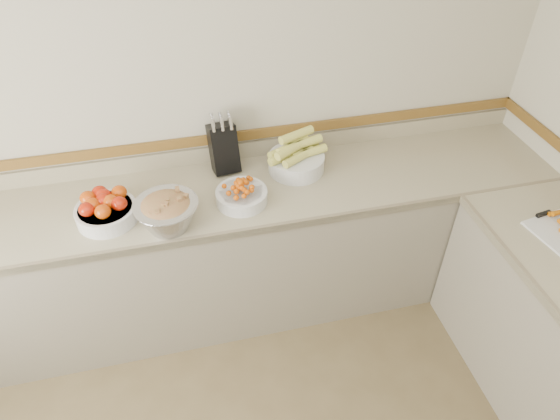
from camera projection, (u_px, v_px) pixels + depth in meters
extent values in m
plane|color=#AFA890|center=(188.00, 101.00, 2.66)|extent=(4.00, 0.00, 4.00)
cube|color=gray|center=(203.00, 199.00, 2.69)|extent=(4.00, 0.65, 0.04)
cube|color=slate|center=(210.00, 257.00, 2.98)|extent=(4.00, 0.63, 0.86)
cube|color=#71654C|center=(211.00, 238.00, 2.46)|extent=(4.00, 0.02, 0.04)
cube|color=gray|center=(195.00, 156.00, 2.88)|extent=(4.00, 0.02, 0.10)
cube|color=brown|center=(193.00, 142.00, 2.81)|extent=(4.00, 0.02, 0.06)
cube|color=black|center=(224.00, 148.00, 2.78)|extent=(0.17, 0.20, 0.29)
cylinder|color=silver|center=(213.00, 125.00, 2.64)|extent=(0.02, 0.04, 0.08)
cylinder|color=silver|center=(222.00, 124.00, 2.65)|extent=(0.02, 0.04, 0.08)
cylinder|color=silver|center=(231.00, 123.00, 2.66)|extent=(0.02, 0.04, 0.08)
cylinder|color=silver|center=(213.00, 122.00, 2.66)|extent=(0.02, 0.04, 0.08)
cylinder|color=silver|center=(221.00, 121.00, 2.67)|extent=(0.02, 0.04, 0.08)
cylinder|color=silver|center=(230.00, 120.00, 2.68)|extent=(0.02, 0.04, 0.08)
cylinder|color=silver|center=(212.00, 120.00, 2.68)|extent=(0.02, 0.04, 0.08)
cylinder|color=silver|center=(221.00, 119.00, 2.69)|extent=(0.02, 0.04, 0.08)
cylinder|color=silver|center=(229.00, 118.00, 2.70)|extent=(0.02, 0.04, 0.08)
cylinder|color=silver|center=(107.00, 213.00, 2.51)|extent=(0.30, 0.30, 0.08)
torus|color=silver|center=(105.00, 208.00, 2.48)|extent=(0.31, 0.31, 0.01)
cylinder|color=white|center=(105.00, 208.00, 2.48)|extent=(0.27, 0.27, 0.01)
ellipsoid|color=#A41906|center=(87.00, 209.00, 2.41)|extent=(0.08, 0.08, 0.07)
ellipsoid|color=#B33B06|center=(103.00, 212.00, 2.40)|extent=(0.08, 0.08, 0.07)
ellipsoid|color=#A41906|center=(119.00, 203.00, 2.45)|extent=(0.08, 0.08, 0.07)
ellipsoid|color=#B33B06|center=(88.00, 198.00, 2.48)|extent=(0.08, 0.08, 0.07)
ellipsoid|color=#A41906|center=(103.00, 200.00, 2.47)|extent=(0.08, 0.08, 0.07)
ellipsoid|color=#B33B06|center=(119.00, 192.00, 2.52)|extent=(0.08, 0.08, 0.07)
ellipsoid|color=#A41906|center=(100.00, 193.00, 2.51)|extent=(0.08, 0.08, 0.07)
ellipsoid|color=#B33B06|center=(111.00, 202.00, 2.46)|extent=(0.08, 0.08, 0.07)
ellipsoid|color=#A41906|center=(104.00, 196.00, 2.49)|extent=(0.08, 0.08, 0.07)
ellipsoid|color=#B33B06|center=(93.00, 205.00, 2.44)|extent=(0.08, 0.08, 0.07)
cylinder|color=silver|center=(242.00, 196.00, 2.62)|extent=(0.27, 0.27, 0.07)
torus|color=silver|center=(241.00, 192.00, 2.60)|extent=(0.27, 0.27, 0.01)
cylinder|color=white|center=(241.00, 192.00, 2.60)|extent=(0.24, 0.24, 0.01)
sphere|color=#BA4806|center=(244.00, 190.00, 2.54)|extent=(0.03, 0.03, 0.03)
sphere|color=#BA4806|center=(243.00, 181.00, 2.61)|extent=(0.03, 0.03, 0.03)
sphere|color=#BA4806|center=(240.00, 198.00, 2.52)|extent=(0.03, 0.03, 0.03)
sphere|color=#BA4806|center=(234.00, 183.00, 2.58)|extent=(0.03, 0.03, 0.03)
sphere|color=#BA4806|center=(252.00, 190.00, 2.55)|extent=(0.03, 0.03, 0.03)
sphere|color=#BA4806|center=(241.00, 177.00, 2.66)|extent=(0.03, 0.03, 0.03)
sphere|color=#BA4806|center=(251.00, 186.00, 2.57)|extent=(0.03, 0.03, 0.03)
sphere|color=#BA4806|center=(242.00, 181.00, 2.58)|extent=(0.03, 0.03, 0.03)
sphere|color=#BA4806|center=(236.00, 198.00, 2.52)|extent=(0.03, 0.03, 0.03)
sphere|color=#BA4806|center=(232.00, 193.00, 2.54)|extent=(0.03, 0.03, 0.03)
sphere|color=#BA4806|center=(251.00, 182.00, 2.60)|extent=(0.03, 0.03, 0.03)
sphere|color=#BA4806|center=(247.00, 181.00, 2.58)|extent=(0.03, 0.03, 0.03)
sphere|color=#BA4806|center=(240.00, 182.00, 2.58)|extent=(0.03, 0.03, 0.03)
sphere|color=#BA4806|center=(241.00, 182.00, 2.58)|extent=(0.03, 0.03, 0.03)
sphere|color=#BA4806|center=(237.00, 181.00, 2.58)|extent=(0.03, 0.03, 0.03)
sphere|color=#BA4806|center=(242.00, 182.00, 2.56)|extent=(0.03, 0.03, 0.03)
sphere|color=#BA4806|center=(243.00, 180.00, 2.59)|extent=(0.03, 0.03, 0.03)
sphere|color=#BA4806|center=(244.00, 184.00, 2.56)|extent=(0.03, 0.03, 0.03)
sphere|color=#BA4806|center=(239.00, 183.00, 2.55)|extent=(0.03, 0.03, 0.03)
sphere|color=#BA4806|center=(235.00, 181.00, 2.60)|extent=(0.03, 0.03, 0.03)
sphere|color=#BA4806|center=(251.00, 179.00, 2.63)|extent=(0.03, 0.03, 0.03)
sphere|color=#BA4806|center=(247.00, 180.00, 2.61)|extent=(0.03, 0.03, 0.03)
sphere|color=#BA4806|center=(236.00, 188.00, 2.54)|extent=(0.03, 0.03, 0.03)
sphere|color=#BA4806|center=(239.00, 181.00, 2.60)|extent=(0.03, 0.03, 0.03)
sphere|color=#BA4806|center=(241.00, 183.00, 2.55)|extent=(0.03, 0.03, 0.03)
sphere|color=#BA4806|center=(254.00, 186.00, 2.58)|extent=(0.03, 0.03, 0.03)
sphere|color=#BA4806|center=(238.00, 179.00, 2.62)|extent=(0.03, 0.03, 0.03)
sphere|color=#BA4806|center=(249.00, 198.00, 2.52)|extent=(0.03, 0.03, 0.03)
sphere|color=#BA4806|center=(233.00, 188.00, 2.55)|extent=(0.03, 0.03, 0.03)
sphere|color=#BA4806|center=(224.00, 191.00, 2.56)|extent=(0.03, 0.03, 0.03)
cylinder|color=silver|center=(296.00, 163.00, 2.83)|extent=(0.32, 0.32, 0.10)
torus|color=silver|center=(296.00, 157.00, 2.80)|extent=(0.32, 0.32, 0.01)
cylinder|color=#C5C152|center=(286.00, 156.00, 2.76)|extent=(0.21, 0.13, 0.05)
cylinder|color=#C5C152|center=(299.00, 157.00, 2.75)|extent=(0.21, 0.15, 0.05)
cylinder|color=#C5C152|center=(309.00, 152.00, 2.79)|extent=(0.22, 0.10, 0.05)
cylinder|color=#C5C152|center=(285.00, 150.00, 2.81)|extent=(0.21, 0.14, 0.05)
cylinder|color=#C5C152|center=(300.00, 147.00, 2.83)|extent=(0.22, 0.08, 0.05)
cylinder|color=#C5C152|center=(293.00, 146.00, 2.75)|extent=(0.21, 0.14, 0.05)
cylinder|color=#C5C152|center=(304.00, 143.00, 2.77)|extent=(0.22, 0.11, 0.05)
cylinder|color=#C5C152|center=(296.00, 135.00, 2.75)|extent=(0.21, 0.12, 0.05)
cylinder|color=#C5C152|center=(291.00, 149.00, 2.72)|extent=(0.21, 0.15, 0.05)
cylinder|color=#B2B2BA|center=(168.00, 215.00, 2.44)|extent=(0.32, 0.32, 0.15)
torus|color=#B2B2BA|center=(165.00, 205.00, 2.40)|extent=(0.32, 0.32, 0.01)
ellipsoid|color=maroon|center=(166.00, 206.00, 2.41)|extent=(0.26, 0.26, 0.08)
cube|color=maroon|center=(177.00, 189.00, 2.44)|extent=(0.02, 0.02, 0.02)
cube|color=#6E9D4C|center=(170.00, 201.00, 2.40)|extent=(0.03, 0.03, 0.02)
cube|color=maroon|center=(167.00, 200.00, 2.38)|extent=(0.02, 0.02, 0.02)
cube|color=#6E9D4C|center=(166.00, 205.00, 2.36)|extent=(0.03, 0.03, 0.02)
cube|color=maroon|center=(164.00, 205.00, 2.36)|extent=(0.03, 0.03, 0.02)
cube|color=#6E9D4C|center=(166.00, 202.00, 2.39)|extent=(0.02, 0.02, 0.02)
cube|color=maroon|center=(179.00, 200.00, 2.39)|extent=(0.03, 0.03, 0.02)
cube|color=#6E9D4C|center=(151.00, 214.00, 2.34)|extent=(0.03, 0.03, 0.02)
cube|color=maroon|center=(157.00, 212.00, 2.33)|extent=(0.02, 0.02, 0.02)
cube|color=#6E9D4C|center=(173.00, 207.00, 2.38)|extent=(0.03, 0.03, 0.02)
cube|color=maroon|center=(164.00, 202.00, 2.38)|extent=(0.02, 0.02, 0.02)
cube|color=#6E9D4C|center=(186.00, 196.00, 2.42)|extent=(0.03, 0.03, 0.02)
cube|color=maroon|center=(164.00, 203.00, 2.40)|extent=(0.03, 0.03, 0.02)
cube|color=#6E9D4C|center=(173.00, 201.00, 2.40)|extent=(0.02, 0.02, 0.02)
cone|color=#BA5C06|center=(560.00, 212.00, 2.54)|extent=(0.16, 0.05, 0.02)
cube|color=black|center=(544.00, 214.00, 2.53)|extent=(0.09, 0.03, 0.02)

